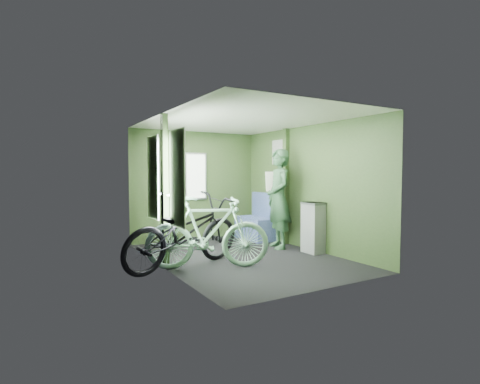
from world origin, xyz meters
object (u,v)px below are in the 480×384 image
Objects in this scene: waste_box at (313,228)px; bench_seat at (257,225)px; passenger at (279,199)px; bicycle_mint at (208,269)px; bicycle_black at (185,268)px.

waste_box is 0.91× the size of bench_seat.
waste_box is (0.28, -0.66, -0.49)m from passenger.
bicycle_mint is 2.20m from passenger.
waste_box is at bearing -64.71° from bicycle_mint.
bench_seat is (-0.11, 1.67, -0.16)m from waste_box.
bicycle_mint is 2.17m from waste_box.
bicycle_black is 0.35m from bicycle_mint.
passenger reaches higher than waste_box.
bicycle_mint is 2.02× the size of waste_box.
waste_box is at bearing -86.53° from bench_seat.
bench_seat is (0.16, 1.00, -0.64)m from passenger.
bicycle_mint is at bearing -177.16° from waste_box.
bicycle_black is at bearing 176.95° from waste_box.
bicycle_mint is at bearing -52.29° from passenger.
bicycle_black is 2.10× the size of bench_seat.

